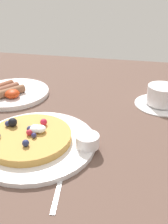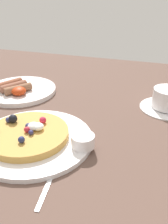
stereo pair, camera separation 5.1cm
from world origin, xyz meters
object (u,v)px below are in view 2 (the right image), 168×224
object	(u,v)px
breakfast_plate	(20,90)
coffee_saucer	(166,108)
coffee_cup	(168,98)
pancake_plate	(34,140)
teaspoon	(34,217)
syrup_ramekin	(83,141)

from	to	relation	value
breakfast_plate	coffee_saucer	world-z (taller)	breakfast_plate
breakfast_plate	coffee_cup	bearing A→B (deg)	3.55
pancake_plate	coffee_saucer	xyz separation A→B (cm)	(27.35, 25.84, -0.22)
pancake_plate	coffee_cup	distance (cm)	37.87
coffee_cup	teaspoon	world-z (taller)	coffee_cup
syrup_ramekin	teaspoon	size ratio (longest dim) A/B	0.32
coffee_cup	breakfast_plate	bearing A→B (deg)	-176.45
pancake_plate	breakfast_plate	bearing A→B (deg)	126.59
pancake_plate	teaspoon	size ratio (longest dim) A/B	1.70
syrup_ramekin	breakfast_plate	world-z (taller)	syrup_ramekin
breakfast_plate	teaspoon	size ratio (longest dim) A/B	1.47
syrup_ramekin	coffee_saucer	bearing A→B (deg)	57.79
breakfast_plate	coffee_saucer	bearing A→B (deg)	3.39
pancake_plate	coffee_cup	xyz separation A→B (cm)	(27.42, 25.97, 2.78)
pancake_plate	syrup_ramekin	xyz separation A→B (cm)	(11.33, 0.42, 1.89)
syrup_ramekin	coffee_saucer	xyz separation A→B (cm)	(16.02, 25.43, -2.12)
coffee_saucer	syrup_ramekin	bearing A→B (deg)	-122.21
coffee_cup	teaspoon	bearing A→B (deg)	-112.04
pancake_plate	syrup_ramekin	bearing A→B (deg)	2.10
coffee_saucer	coffee_cup	distance (cm)	3.01
breakfast_plate	coffee_cup	xyz separation A→B (cm)	(44.64, 2.77, 2.63)
coffee_saucer	pancake_plate	bearing A→B (deg)	-136.63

